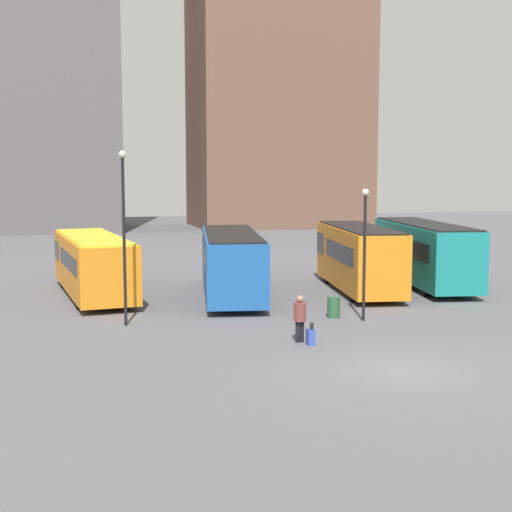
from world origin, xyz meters
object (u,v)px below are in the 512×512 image
trash_bin (334,307)px  suitcase (311,337)px  lamp_post_0 (124,226)px  lamp_post_1 (365,243)px  bus_1 (231,261)px  bus_2 (359,256)px  bus_0 (93,263)px  bus_3 (424,251)px  traveler (300,314)px

trash_bin → suitcase: bearing=-120.3°
lamp_post_0 → lamp_post_1: (9.27, -1.52, -0.75)m
suitcase → lamp_post_0: bearing=51.8°
bus_1 → bus_2: bus_2 is taller
trash_bin → bus_0: bearing=139.5°
bus_1 → trash_bin: bearing=-145.1°
bus_3 → lamp_post_0: size_ratio=1.61×
lamp_post_1 → bus_2: bearing=68.6°
bus_0 → lamp_post_1: 13.60m
bus_1 → traveler: bearing=-169.3°
bus_1 → trash_bin: 6.88m
bus_1 → suitcase: 10.43m
traveler → lamp_post_1: (3.62, 2.83, 2.14)m
bus_1 → trash_bin: (2.89, -6.12, -1.25)m
bus_2 → traveler: size_ratio=5.60×
suitcase → lamp_post_1: size_ratio=0.15×
traveler → lamp_post_0: size_ratio=0.25×
bus_0 → trash_bin: bus_0 is taller
traveler → lamp_post_1: size_ratio=0.31×
lamp_post_0 → bus_2: bearing=24.2°
bus_1 → traveler: (0.18, -9.87, -0.69)m
bus_0 → lamp_post_0: (0.94, -7.32, 2.30)m
bus_1 → lamp_post_0: bearing=144.9°
suitcase → lamp_post_0: size_ratio=0.12×
bus_3 → suitcase: size_ratio=13.59×
trash_bin → bus_2: bearing=58.8°
bus_0 → bus_1: bearing=-112.0°
traveler → suitcase: traveler is taller
bus_3 → suitcase: bearing=146.8°
bus_2 → trash_bin: bus_2 is taller
bus_3 → trash_bin: bearing=141.2°
bus_3 → lamp_post_1: size_ratio=2.05×
bus_3 → lamp_post_0: lamp_post_0 is taller
traveler → trash_bin: bearing=-34.8°
bus_1 → lamp_post_1: bearing=-141.9°
bus_0 → bus_3: bus_3 is taller
bus_1 → trash_bin: bus_1 is taller
lamp_post_0 → bus_3: bearing=21.5°
bus_2 → lamp_post_1: 7.52m
bus_2 → bus_3: size_ratio=0.86×
bus_0 → trash_bin: (9.29, -7.93, -1.16)m
bus_1 → bus_2: bearing=-81.6°
bus_0 → bus_1: bus_1 is taller
bus_2 → lamp_post_1: (-2.69, -6.89, 1.38)m
bus_3 → trash_bin: bus_3 is taller
bus_0 → lamp_post_0: size_ratio=1.53×
traveler → lamp_post_0: lamp_post_0 is taller
lamp_post_0 → lamp_post_1: lamp_post_0 is taller
traveler → lamp_post_1: lamp_post_1 is taller
bus_2 → bus_3: bearing=-68.3°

